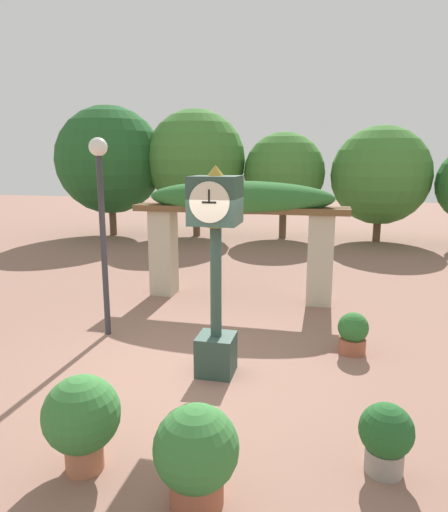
{
  "coord_description": "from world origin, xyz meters",
  "views": [
    {
      "loc": [
        1.84,
        -5.85,
        2.97
      ],
      "look_at": [
        0.38,
        0.53,
        1.61
      ],
      "focal_mm": 32.0,
      "sensor_mm": 36.0,
      "label": 1
    }
  ],
  "objects_px": {
    "potted_plant_far_left": "(353,333)",
    "potted_plant_far_right": "(82,418)",
    "lamp_post": "(101,202)",
    "potted_plant_near_left": "(386,436)",
    "pedestal_clock": "(216,259)",
    "potted_plant_near_right": "(196,453)"
  },
  "relations": [
    {
      "from": "potted_plant_near_left",
      "to": "lamp_post",
      "type": "xyz_separation_m",
      "value": [
        -4.31,
        2.73,
        1.94
      ]
    },
    {
      "from": "potted_plant_far_left",
      "to": "potted_plant_near_right",
      "type": "bearing_deg",
      "value": -112.07
    },
    {
      "from": "potted_plant_far_right",
      "to": "lamp_post",
      "type": "distance_m",
      "value": 4.05
    },
    {
      "from": "potted_plant_far_right",
      "to": "lamp_post",
      "type": "bearing_deg",
      "value": 113.38
    },
    {
      "from": "potted_plant_far_left",
      "to": "lamp_post",
      "type": "height_order",
      "value": "lamp_post"
    },
    {
      "from": "potted_plant_near_left",
      "to": "potted_plant_near_right",
      "type": "bearing_deg",
      "value": -153.94
    },
    {
      "from": "potted_plant_far_right",
      "to": "lamp_post",
      "type": "xyz_separation_m",
      "value": [
        -1.45,
        3.35,
        1.77
      ]
    },
    {
      "from": "potted_plant_far_left",
      "to": "lamp_post",
      "type": "relative_size",
      "value": 0.2
    },
    {
      "from": "pedestal_clock",
      "to": "lamp_post",
      "type": "relative_size",
      "value": 0.87
    },
    {
      "from": "potted_plant_near_left",
      "to": "lamp_post",
      "type": "distance_m",
      "value": 5.46
    },
    {
      "from": "potted_plant_far_right",
      "to": "potted_plant_far_left",
      "type": "bearing_deg",
      "value": 52.2
    },
    {
      "from": "potted_plant_near_left",
      "to": "potted_plant_far_right",
      "type": "distance_m",
      "value": 2.94
    },
    {
      "from": "potted_plant_near_left",
      "to": "lamp_post",
      "type": "bearing_deg",
      "value": 147.64
    },
    {
      "from": "lamp_post",
      "to": "pedestal_clock",
      "type": "bearing_deg",
      "value": -25.19
    },
    {
      "from": "pedestal_clock",
      "to": "potted_plant_near_left",
      "type": "xyz_separation_m",
      "value": [
        2.1,
        -1.69,
        -1.29
      ]
    },
    {
      "from": "potted_plant_far_left",
      "to": "potted_plant_far_right",
      "type": "distance_m",
      "value": 4.4
    },
    {
      "from": "potted_plant_far_right",
      "to": "lamp_post",
      "type": "relative_size",
      "value": 0.29
    },
    {
      "from": "potted_plant_near_left",
      "to": "potted_plant_far_left",
      "type": "height_order",
      "value": "potted_plant_near_left"
    },
    {
      "from": "potted_plant_near_right",
      "to": "potted_plant_far_right",
      "type": "xyz_separation_m",
      "value": [
        -1.2,
        0.2,
        0.06
      ]
    },
    {
      "from": "potted_plant_far_left",
      "to": "lamp_post",
      "type": "xyz_separation_m",
      "value": [
        -4.14,
        -0.13,
        1.99
      ]
    },
    {
      "from": "potted_plant_near_left",
      "to": "potted_plant_near_right",
      "type": "distance_m",
      "value": 1.85
    },
    {
      "from": "pedestal_clock",
      "to": "potted_plant_near_right",
      "type": "distance_m",
      "value": 2.8
    }
  ]
}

